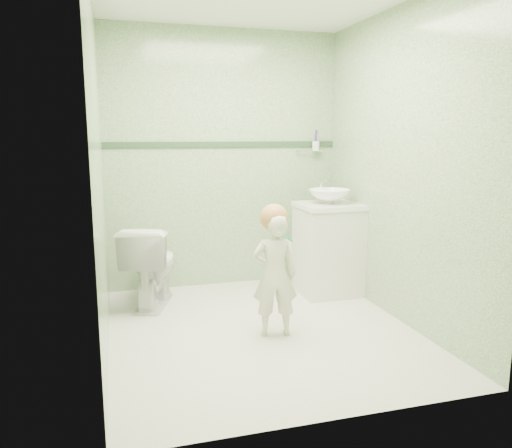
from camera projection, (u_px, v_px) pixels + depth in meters
name	position (u px, v px, depth m)	size (l,w,h in m)	color
ground	(261.00, 330.00, 3.73)	(2.50, 2.50, 0.00)	silver
room_shell	(262.00, 169.00, 3.52)	(2.50, 2.54, 2.40)	gray
trim_stripe	(224.00, 144.00, 4.66)	(2.20, 0.02, 0.05)	#2B452C
vanity	(328.00, 250.00, 4.55)	(0.52, 0.50, 0.80)	silver
counter	(329.00, 206.00, 4.48)	(0.54, 0.52, 0.04)	white
basin	(329.00, 196.00, 4.46)	(0.37, 0.37, 0.13)	white
faucet	(321.00, 186.00, 4.62)	(0.03, 0.13, 0.18)	silver
cup_holder	(315.00, 146.00, 4.85)	(0.26, 0.07, 0.21)	silver
toilet	(151.00, 265.00, 4.23)	(0.39, 0.69, 0.70)	white
toddler	(275.00, 275.00, 3.57)	(0.33, 0.22, 0.90)	silver
hair_cap	(274.00, 218.00, 3.52)	(0.20, 0.20, 0.20)	#C17F44
teal_toothbrush	(288.00, 239.00, 3.40)	(0.11, 0.14, 0.08)	#059B86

